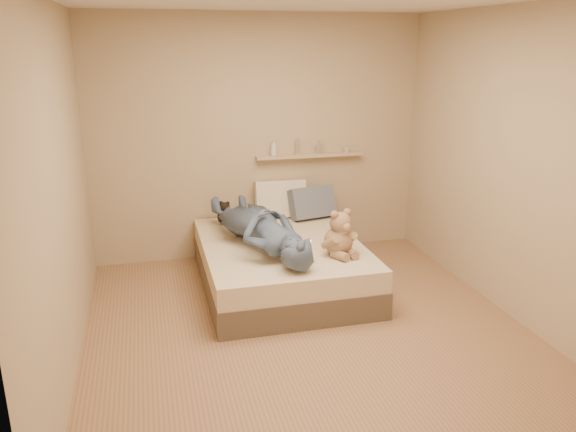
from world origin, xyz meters
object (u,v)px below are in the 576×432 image
object	(u,v)px
dark_plush	(225,214)
pillow_grey	(312,203)
teddy_bear	(340,236)
pillow_cream	(281,199)
person	(260,227)
game_console	(300,244)
wall_shelf	(310,155)
bed	(281,264)

from	to	relation	value
dark_plush	pillow_grey	distance (m)	0.96
teddy_bear	pillow_cream	size ratio (longest dim) A/B	0.79
pillow_grey	person	size ratio (longest dim) A/B	0.30
pillow_grey	person	world-z (taller)	person
pillow_grey	person	distance (m)	1.05
game_console	dark_plush	world-z (taller)	dark_plush
game_console	teddy_bear	world-z (taller)	teddy_bear
game_console	dark_plush	xyz separation A→B (m)	(-0.48, 1.22, -0.06)
teddy_bear	pillow_grey	world-z (taller)	teddy_bear
wall_shelf	person	bearing A→B (deg)	-127.94
game_console	pillow_cream	world-z (taller)	pillow_cream
bed	pillow_grey	world-z (taller)	pillow_grey
bed	game_console	distance (m)	0.66
pillow_cream	wall_shelf	bearing A→B (deg)	12.70
bed	wall_shelf	bearing A→B (deg)	58.82
bed	pillow_cream	distance (m)	0.95
pillow_grey	pillow_cream	bearing A→B (deg)	156.57
dark_plush	person	distance (m)	0.79
person	wall_shelf	bearing A→B (deg)	-141.51
dark_plush	wall_shelf	size ratio (longest dim) A/B	0.22
pillow_cream	wall_shelf	size ratio (longest dim) A/B	0.46
pillow_grey	dark_plush	bearing A→B (deg)	-179.79
pillow_grey	bed	bearing A→B (deg)	-127.13
bed	game_console	world-z (taller)	game_console
dark_plush	bed	bearing A→B (deg)	-57.50
bed	pillow_grey	size ratio (longest dim) A/B	3.80
bed	teddy_bear	distance (m)	0.75
teddy_bear	dark_plush	size ratio (longest dim) A/B	1.68
person	wall_shelf	distance (m)	1.32
person	pillow_cream	bearing A→B (deg)	-128.16
bed	dark_plush	distance (m)	0.88
teddy_bear	wall_shelf	bearing A→B (deg)	85.14
dark_plush	game_console	bearing A→B (deg)	-68.55
teddy_bear	game_console	bearing A→B (deg)	-169.31
teddy_bear	person	xyz separation A→B (m)	(-0.65, 0.39, 0.02)
game_console	person	xyz separation A→B (m)	(-0.25, 0.47, 0.03)
bed	teddy_bear	xyz separation A→B (m)	(0.43, -0.46, 0.40)
bed	dark_plush	world-z (taller)	dark_plush
wall_shelf	dark_plush	bearing A→B (deg)	-167.30
teddy_bear	pillow_grey	xyz separation A→B (m)	(0.09, 1.15, -0.01)
bed	wall_shelf	distance (m)	1.38
dark_plush	pillow_grey	xyz separation A→B (m)	(0.96, 0.00, 0.06)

